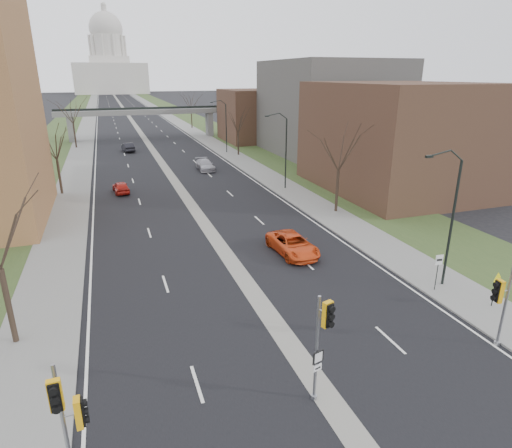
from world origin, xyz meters
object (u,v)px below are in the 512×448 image
signal_pole_left (67,412)px  signal_pole_right (509,287)px  signal_pole_median (323,333)px  speed_limit_sign (438,266)px  car_left_near (121,187)px  car_right_mid (205,165)px  car_right_near (293,244)px  warning_sign (496,284)px  car_left_far (128,147)px

signal_pole_left → signal_pole_right: (19.20, 1.42, 0.25)m
signal_pole_median → speed_limit_sign: bearing=13.2°
speed_limit_sign → car_left_near: bearing=124.6°
signal_pole_right → car_right_mid: signal_pole_right is taller
speed_limit_sign → car_right_near: 10.37m
signal_pole_median → car_left_near: (-6.17, 37.22, -2.71)m
speed_limit_sign → car_right_mid: size_ratio=0.47×
car_left_near → car_right_near: bearing=111.2°
signal_pole_right → car_right_near: bearing=118.7°
warning_sign → car_right_near: size_ratio=0.40×
car_right_near → car_right_mid: bearing=85.8°
signal_pole_median → car_left_far: size_ratio=1.04×
speed_limit_sign → car_left_near: size_ratio=0.60×
warning_sign → car_right_mid: size_ratio=0.42×
car_right_mid → signal_pole_left: bearing=-107.5°
car_right_near → car_right_mid: (0.37, 31.50, -0.01)m
car_left_near → car_right_near: (11.44, -22.55, 0.07)m
warning_sign → car_right_mid: 43.23m
signal_pole_left → car_left_far: (5.41, 66.61, -2.37)m
signal_pole_right → car_right_mid: size_ratio=1.02×
warning_sign → signal_pole_median: bearing=178.1°
speed_limit_sign → warning_sign: bearing=-51.5°
signal_pole_left → warning_sign: bearing=10.0°
warning_sign → car_right_near: 13.55m
warning_sign → car_left_far: size_ratio=0.46×
signal_pole_right → car_left_near: signal_pole_right is taller
signal_pole_median → speed_limit_sign: 12.99m
signal_pole_left → car_left_far: signal_pole_left is taller
speed_limit_sign → warning_sign: size_ratio=1.12×
car_left_near → car_left_far: size_ratio=0.84×
signal_pole_median → signal_pole_right: 10.06m
warning_sign → car_left_near: (-19.19, 33.64, -0.83)m
signal_pole_right → speed_limit_sign: signal_pole_right is taller
signal_pole_left → car_right_mid: size_ratio=0.94×
signal_pole_left → car_left_near: bearing=84.0°
car_left_near → warning_sign: bearing=114.0°
signal_pole_left → car_left_near: (2.98, 38.15, -2.47)m
car_left_near → car_right_mid: 14.82m
signal_pole_median → speed_limit_sign: (11.25, 6.27, -1.63)m
signal_pole_left → car_left_far: size_ratio=1.03×
signal_pole_right → warning_sign: signal_pole_right is taller
car_left_far → car_right_near: bearing=92.8°
warning_sign → car_right_mid: warning_sign is taller
warning_sign → car_right_near: warning_sign is taller
signal_pole_right → speed_limit_sign: size_ratio=2.18×
signal_pole_left → signal_pole_median: bearing=4.3°
warning_sign → car_right_near: bearing=107.6°
car_right_mid → car_left_near: bearing=-142.9°
car_left_near → car_right_near: size_ratio=0.73×
signal_pole_right → car_right_near: 15.19m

